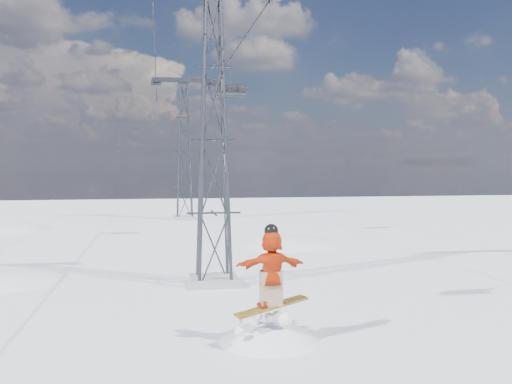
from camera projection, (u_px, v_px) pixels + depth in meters
ground at (212, 356)px, 13.70m from camera, size 120.00×120.00×0.00m
lift_tower_near at (213, 141)px, 21.43m from camera, size 5.20×1.80×11.43m
lift_tower_far at (184, 152)px, 46.04m from camera, size 5.20×1.80×11.43m
haul_cables at (194, 54)px, 32.47m from camera, size 4.46×51.00×0.06m
lift_chair_mid at (231, 90)px, 33.81m from camera, size 1.90×0.55×2.36m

